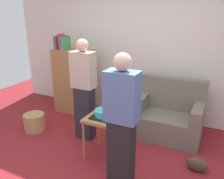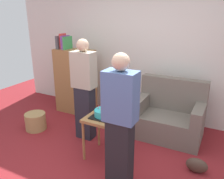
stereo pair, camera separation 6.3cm
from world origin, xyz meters
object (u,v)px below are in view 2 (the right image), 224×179
Objects in this scene: person_holding_cake at (120,124)px; person_blowing_candles at (84,90)px; bookshelf at (75,80)px; wicker_basket at (36,121)px; couch at (169,117)px; handbag at (197,165)px; side_table at (104,123)px; birthday_cake at (104,113)px.

person_blowing_candles is at bearing -44.22° from person_holding_cake.
person_blowing_candles is (0.76, -0.79, 0.16)m from bookshelf.
person_holding_cake reaches higher than wicker_basket.
bookshelf is at bearing -47.67° from person_holding_cake.
couch is 3.93× the size of handbag.
couch is 0.69× the size of bookshelf.
side_table is at bearing -169.38° from handbag.
side_table is 1.96× the size of birthday_cake.
handbag is (1.79, -0.10, -0.73)m from person_blowing_candles.
bookshelf is at bearing 176.87° from couch.
person_holding_cake is (1.00, -0.80, 0.00)m from person_blowing_candles.
person_blowing_candles reaches higher than handbag.
handbag is (2.74, 0.09, -0.05)m from wicker_basket.
bookshelf is 4.98× the size of birthday_cake.
wicker_basket is at bearing -23.02° from person_holding_cake.
birthday_cake is at bearing -41.04° from bookshelf.
birthday_cake is 0.20× the size of person_blowing_candles.
person_holding_cake is (0.47, -0.47, 0.16)m from birthday_cake.
couch is at bearing 126.90° from handbag.
person_blowing_candles is 1.29m from person_holding_cake.
person_holding_cake reaches higher than handbag.
wicker_basket is at bearing -100.68° from bookshelf.
couch is 3.44× the size of birthday_cake.
handbag is at bearing 10.62° from side_table.
person_blowing_candles is (-1.21, -0.68, 0.49)m from couch.
bookshelf reaches higher than wicker_basket.
side_table is at bearing -123.36° from couch.
person_blowing_candles is (-0.54, 0.34, 0.16)m from birthday_cake.
couch is at bearing -103.32° from person_holding_cake.
bookshelf is 2.55× the size of side_table.
person_blowing_candles is 1.00× the size of person_holding_cake.
person_blowing_candles is at bearing 11.46° from wicker_basket.
bookshelf is 1.13m from wicker_basket.
wicker_basket is 1.29× the size of handbag.
side_table reaches higher than wicker_basket.
side_table is 0.38× the size of person_holding_cake.
birthday_cake is 1.40m from handbag.
birthday_cake is (0.00, -0.00, 0.15)m from side_table.
couch is 1.26m from birthday_cake.
person_holding_cake is at bearing -97.74° from couch.
birthday_cake is (-0.67, -1.02, 0.34)m from couch.
bookshelf reaches higher than side_table.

